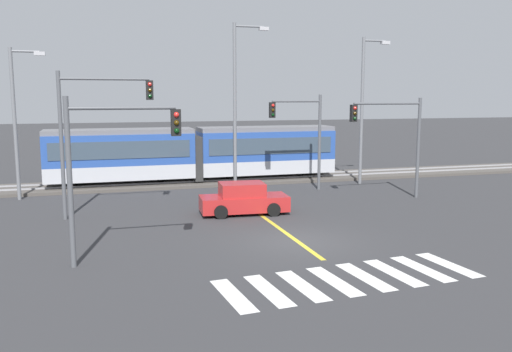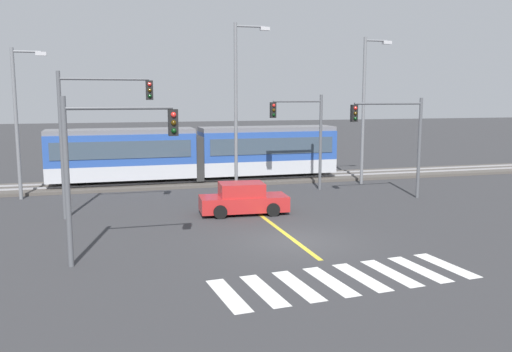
{
  "view_description": "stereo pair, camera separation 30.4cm",
  "coord_description": "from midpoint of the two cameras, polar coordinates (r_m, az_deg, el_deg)",
  "views": [
    {
      "loc": [
        -7.4,
        -19.31,
        5.65
      ],
      "look_at": [
        0.33,
        6.85,
        1.6
      ],
      "focal_mm": 38.0,
      "sensor_mm": 36.0,
      "label": 1
    },
    {
      "loc": [
        -7.1,
        -19.39,
        5.65
      ],
      "look_at": [
        0.33,
        6.85,
        1.6
      ],
      "focal_mm": 38.0,
      "sensor_mm": 36.0,
      "label": 2
    }
  ],
  "objects": [
    {
      "name": "ground_plane",
      "position": [
        21.42,
        4.58,
        -6.88
      ],
      "size": [
        200.0,
        200.0,
        0.0
      ],
      "primitive_type": "plane",
      "color": "#333335"
    },
    {
      "name": "track_bed",
      "position": [
        35.76,
        -3.93,
        -0.52
      ],
      "size": [
        120.0,
        4.0,
        0.18
      ],
      "primitive_type": "cube",
      "color": "#4C4742",
      "rests_on": "ground"
    },
    {
      "name": "rail_near",
      "position": [
        35.04,
        -3.69,
        -0.47
      ],
      "size": [
        120.0,
        0.08,
        0.1
      ],
      "primitive_type": "cube",
      "color": "#939399",
      "rests_on": "track_bed"
    },
    {
      "name": "rail_far",
      "position": [
        36.44,
        -4.16,
        -0.13
      ],
      "size": [
        120.0,
        0.08,
        0.1
      ],
      "primitive_type": "cube",
      "color": "#939399",
      "rests_on": "track_bed"
    },
    {
      "name": "light_rail_tram",
      "position": [
        35.27,
        -5.98,
        2.54
      ],
      "size": [
        18.5,
        2.64,
        3.43
      ],
      "color": "#B7BAC1",
      "rests_on": "track_bed"
    },
    {
      "name": "crosswalk_stripe_0",
      "position": [
        15.86,
        -2.39,
        -12.42
      ],
      "size": [
        0.81,
        2.84,
        0.01
      ],
      "primitive_type": "cube",
      "rotation": [
        0.0,
        0.0,
        0.09
      ],
      "color": "silver",
      "rests_on": "ground"
    },
    {
      "name": "crosswalk_stripe_1",
      "position": [
        16.22,
        1.38,
        -11.94
      ],
      "size": [
        0.81,
        2.84,
        0.01
      ],
      "primitive_type": "cube",
      "rotation": [
        0.0,
        0.0,
        0.09
      ],
      "color": "silver",
      "rests_on": "ground"
    },
    {
      "name": "crosswalk_stripe_2",
      "position": [
        16.64,
        4.96,
        -11.43
      ],
      "size": [
        0.81,
        2.84,
        0.01
      ],
      "primitive_type": "cube",
      "rotation": [
        0.0,
        0.0,
        0.09
      ],
      "color": "silver",
      "rests_on": "ground"
    },
    {
      "name": "crosswalk_stripe_3",
      "position": [
        17.12,
        8.34,
        -10.9
      ],
      "size": [
        0.81,
        2.84,
        0.01
      ],
      "primitive_type": "cube",
      "rotation": [
        0.0,
        0.0,
        0.09
      ],
      "color": "silver",
      "rests_on": "ground"
    },
    {
      "name": "crosswalk_stripe_4",
      "position": [
        17.66,
        11.51,
        -10.38
      ],
      "size": [
        0.81,
        2.84,
        0.01
      ],
      "primitive_type": "cube",
      "rotation": [
        0.0,
        0.0,
        0.09
      ],
      "color": "silver",
      "rests_on": "ground"
    },
    {
      "name": "crosswalk_stripe_5",
      "position": [
        18.25,
        14.47,
        -9.85
      ],
      "size": [
        0.81,
        2.84,
        0.01
      ],
      "primitive_type": "cube",
      "rotation": [
        0.0,
        0.0,
        0.09
      ],
      "color": "silver",
      "rests_on": "ground"
    },
    {
      "name": "crosswalk_stripe_6",
      "position": [
        18.89,
        17.23,
        -9.34
      ],
      "size": [
        0.81,
        2.84,
        0.01
      ],
      "primitive_type": "cube",
      "rotation": [
        0.0,
        0.0,
        0.09
      ],
      "color": "silver",
      "rests_on": "ground"
    },
    {
      "name": "crosswalk_stripe_7",
      "position": [
        19.56,
        19.8,
        -8.84
      ],
      "size": [
        0.81,
        2.84,
        0.01
      ],
      "primitive_type": "cube",
      "rotation": [
        0.0,
        0.0,
        0.09
      ],
      "color": "silver",
      "rests_on": "ground"
    },
    {
      "name": "lane_centre_line",
      "position": [
        26.32,
        0.55,
        -3.94
      ],
      "size": [
        0.2,
        15.81,
        0.01
      ],
      "primitive_type": "cube",
      "color": "gold",
      "rests_on": "ground"
    },
    {
      "name": "sedan_crossing",
      "position": [
        26.11,
        -1.02,
        -2.48
      ],
      "size": [
        4.31,
        2.14,
        1.52
      ],
      "color": "#B22323",
      "rests_on": "ground"
    },
    {
      "name": "traffic_light_near_left",
      "position": [
        18.54,
        -14.94,
        2.31
      ],
      "size": [
        3.75,
        0.38,
        5.65
      ],
      "color": "#515459",
      "rests_on": "ground"
    },
    {
      "name": "traffic_light_mid_right",
      "position": [
        30.41,
        14.75,
        4.62
      ],
      "size": [
        4.25,
        0.38,
        5.54
      ],
      "color": "#515459",
      "rests_on": "ground"
    },
    {
      "name": "traffic_light_mid_left",
      "position": [
        25.97,
        -16.58,
        5.57
      ],
      "size": [
        4.25,
        0.38,
        6.76
      ],
      "color": "#515459",
      "rests_on": "ground"
    },
    {
      "name": "traffic_light_far_right",
      "position": [
        32.29,
        5.3,
        5.09
      ],
      "size": [
        3.25,
        0.38,
        5.72
      ],
      "color": "#515459",
      "rests_on": "ground"
    },
    {
      "name": "street_lamp_west",
      "position": [
        32.02,
        -23.43,
        5.91
      ],
      "size": [
        1.83,
        0.28,
        8.19
      ],
      "color": "slate",
      "rests_on": "ground"
    },
    {
      "name": "street_lamp_centre",
      "position": [
        32.37,
        -1.57,
        8.22
      ],
      "size": [
        2.16,
        0.28,
        9.86
      ],
      "color": "slate",
      "rests_on": "ground"
    },
    {
      "name": "street_lamp_east",
      "position": [
        35.32,
        11.71,
        7.51
      ],
      "size": [
        1.88,
        0.28,
        9.27
      ],
      "color": "slate",
      "rests_on": "ground"
    }
  ]
}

